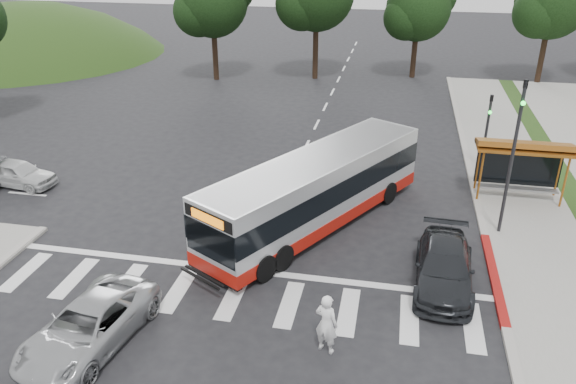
% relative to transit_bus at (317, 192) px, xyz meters
% --- Properties ---
extents(ground, '(140.00, 140.00, 0.00)m').
position_rel_transit_bus_xyz_m(ground, '(-2.01, -0.76, -1.54)').
color(ground, black).
rests_on(ground, ground).
extents(sidewalk_east, '(4.00, 40.00, 0.12)m').
position_rel_transit_bus_xyz_m(sidewalk_east, '(8.99, 7.24, -1.48)').
color(sidewalk_east, gray).
rests_on(sidewalk_east, ground).
extents(curb_east, '(0.30, 40.00, 0.15)m').
position_rel_transit_bus_xyz_m(curb_east, '(6.99, 7.24, -1.46)').
color(curb_east, '#9E9991').
rests_on(curb_east, ground).
extents(curb_east_red, '(0.32, 6.00, 0.15)m').
position_rel_transit_bus_xyz_m(curb_east_red, '(6.99, -2.76, -1.46)').
color(curb_east_red, maroon).
rests_on(curb_east_red, ground).
extents(hillside_nw, '(44.00, 44.00, 10.00)m').
position_rel_transit_bus_xyz_m(hillside_nw, '(-34.01, 29.24, -1.54)').
color(hillside_nw, '#1D3B13').
rests_on(hillside_nw, ground).
extents(crosswalk_ladder, '(18.00, 2.60, 0.01)m').
position_rel_transit_bus_xyz_m(crosswalk_ladder, '(-2.01, -5.76, -1.53)').
color(crosswalk_ladder, silver).
rests_on(crosswalk_ladder, ground).
extents(bus_shelter, '(4.20, 1.60, 2.86)m').
position_rel_transit_bus_xyz_m(bus_shelter, '(8.79, 4.35, 0.82)').
color(bus_shelter, '#925218').
rests_on(bus_shelter, sidewalk_east).
extents(traffic_signal_ne_tall, '(0.18, 0.37, 6.50)m').
position_rel_transit_bus_xyz_m(traffic_signal_ne_tall, '(7.59, 0.74, 2.34)').
color(traffic_signal_ne_tall, black).
rests_on(traffic_signal_ne_tall, ground).
extents(traffic_signal_ne_short, '(0.18, 0.37, 4.00)m').
position_rel_transit_bus_xyz_m(traffic_signal_ne_short, '(7.59, 7.73, 0.94)').
color(traffic_signal_ne_short, black).
rests_on(traffic_signal_ne_short, ground).
extents(tree_ne_a, '(6.16, 5.74, 9.30)m').
position_rel_transit_bus_xyz_m(tree_ne_a, '(14.07, 27.31, 4.86)').
color(tree_ne_a, black).
rests_on(tree_ne_a, parking_lot).
extents(tree_north_b, '(5.72, 5.33, 8.43)m').
position_rel_transit_bus_xyz_m(tree_north_b, '(4.06, 27.30, 4.13)').
color(tree_north_b, black).
rests_on(tree_north_b, ground).
extents(tree_north_c, '(6.16, 5.74, 9.30)m').
position_rel_transit_bus_xyz_m(tree_north_c, '(-11.93, 23.31, 4.76)').
color(tree_north_c, black).
rests_on(tree_north_c, ground).
extents(transit_bus, '(8.11, 11.60, 3.07)m').
position_rel_transit_bus_xyz_m(transit_bus, '(0.00, 0.00, 0.00)').
color(transit_bus, '#B3B5B8').
rests_on(transit_bus, ground).
extents(pedestrian, '(0.84, 0.70, 1.99)m').
position_rel_transit_bus_xyz_m(pedestrian, '(1.50, -7.75, -0.54)').
color(pedestrian, white).
rests_on(pedestrian, ground).
extents(dark_sedan, '(2.23, 5.01, 1.43)m').
position_rel_transit_bus_xyz_m(dark_sedan, '(5.12, -3.48, -0.82)').
color(dark_sedan, black).
rests_on(dark_sedan, ground).
extents(silver_suv_south, '(3.08, 5.32, 1.39)m').
position_rel_transit_bus_xyz_m(silver_suv_south, '(-5.57, -8.91, -0.84)').
color(silver_suv_south, '#AAADB0').
rests_on(silver_suv_south, ground).
extents(west_car_white, '(3.95, 1.99, 1.29)m').
position_rel_transit_bus_xyz_m(west_car_white, '(-14.94, 1.08, -0.89)').
color(west_car_white, silver).
rests_on(west_car_white, ground).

